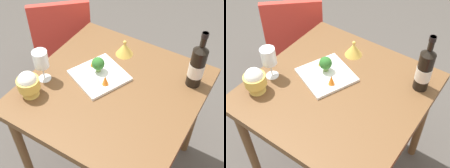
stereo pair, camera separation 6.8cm
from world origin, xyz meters
TOP-DOWN VIEW (x-y plane):
  - ground_plane at (0.00, 0.00)m, footprint 8.00×8.00m
  - dining_table at (0.00, 0.00)m, footprint 0.86×0.86m
  - chair_by_wall at (-0.67, 0.42)m, footprint 0.56×0.56m
  - wine_bottle at (0.34, 0.25)m, footprint 0.08×0.08m
  - wine_glass at (-0.34, -0.12)m, footprint 0.08×0.08m
  - rice_bowl at (-0.32, -0.24)m, footprint 0.11×0.11m
  - rice_bowl_lid at (-0.08, 0.27)m, footprint 0.10×0.10m
  - serving_plate at (-0.10, 0.04)m, footprint 0.33×0.33m
  - broccoli_floret at (-0.12, 0.06)m, footprint 0.07×0.07m
  - carrot_garnish_left at (-0.17, 0.08)m, footprint 0.03×0.03m
  - carrot_garnish_right at (-0.04, -0.01)m, footprint 0.03×0.03m

SIDE VIEW (x-z plane):
  - ground_plane at x=0.00m, z-range 0.00..0.00m
  - chair_by_wall at x=-0.67m, z-range 0.10..0.95m
  - dining_table at x=0.00m, z-range 0.28..1.02m
  - serving_plate at x=-0.10m, z-range 0.74..0.75m
  - rice_bowl_lid at x=-0.08m, z-range 0.73..0.82m
  - carrot_garnish_left at x=-0.17m, z-range 0.75..0.81m
  - carrot_garnish_right at x=-0.04m, z-range 0.75..0.81m
  - broccoli_floret at x=-0.12m, z-range 0.76..0.85m
  - rice_bowl at x=-0.32m, z-range 0.74..0.88m
  - wine_bottle at x=0.34m, z-range 0.70..1.02m
  - wine_glass at x=-0.34m, z-range 0.78..0.96m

